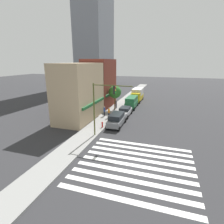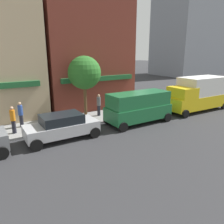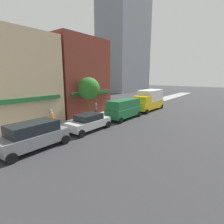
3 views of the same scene
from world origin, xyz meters
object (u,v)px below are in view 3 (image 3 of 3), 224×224
Objects in this scene: street_tree at (89,89)px; sedan_silver at (89,122)px; van_green at (124,108)px; pedestrian_blue_shirt at (52,118)px; suv_grey at (33,135)px; box_truck_yellow at (149,100)px; pedestrian_grey_coat at (96,109)px; pedestrian_orange_vest at (52,121)px.

sedan_silver is at bearing -136.39° from street_tree.
pedestrian_blue_shirt is at bearing 156.95° from van_green.
suv_grey is 18.25m from box_truck_yellow.
pedestrian_grey_coat is 2.89m from street_tree.
van_green is 6.82m from box_truck_yellow.
box_truck_yellow is at bearing -0.65° from suv_grey.
sedan_silver is 2.49× the size of pedestrian_grey_coat.
pedestrian_orange_vest is (3.03, 2.24, 0.04)m from suv_grey.
pedestrian_blue_shirt is at bearing 168.83° from box_truck_yellow.
pedestrian_grey_coat is at bearing 45.28° from pedestrian_blue_shirt.
pedestrian_orange_vest and pedestrian_blue_shirt have the same top height.
pedestrian_orange_vest is (-2.42, 2.24, 0.23)m from sedan_silver.
sedan_silver is 3.75m from pedestrian_blue_shirt.
pedestrian_grey_coat is (6.59, 0.64, 0.00)m from pedestrian_orange_vest.
pedestrian_grey_coat is at bearing 122.23° from van_green.
van_green is 2.83× the size of pedestrian_blue_shirt.
pedestrian_grey_coat is 0.37× the size of street_tree.
street_tree is at bearing 51.49° from pedestrian_grey_coat.
sedan_silver is at bearing 159.78° from pedestrian_orange_vest.
van_green is at bearing 169.86° from pedestrian_grey_coat.
pedestrian_blue_shirt is at bearing 41.21° from suv_grey.
pedestrian_blue_shirt is at bearing 118.43° from sedan_silver.
sedan_silver is 12.82m from box_truck_yellow.
box_truck_yellow is (12.80, -0.00, 0.75)m from sedan_silver.
suv_grey is 11.43m from van_green.
pedestrian_orange_vest is at bearing 165.09° from van_green.
box_truck_yellow reaches higher than sedan_silver.
box_truck_yellow is 9.11m from pedestrian_grey_coat.
box_truck_yellow is 3.54× the size of pedestrian_orange_vest.
pedestrian_grey_coat is (9.62, 2.88, 0.04)m from suv_grey.
pedestrian_orange_vest is 5.99m from street_tree.
box_truck_yellow reaches higher than pedestrian_orange_vest.
van_green is at bearing -172.32° from pedestrian_orange_vest.
street_tree is (-3.04, 2.80, 2.41)m from van_green.
pedestrian_grey_coat is (-1.81, 2.88, -0.21)m from van_green.
van_green is (5.98, -0.00, 0.44)m from sedan_silver.
van_green is 0.80× the size of box_truck_yellow.
van_green reaches higher than pedestrian_blue_shirt.
van_green is at bearing -0.65° from suv_grey.
suv_grey is at bearing -88.79° from pedestrian_blue_shirt.
suv_grey is 5.45m from sedan_silver.
suv_grey is 0.98× the size of street_tree.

